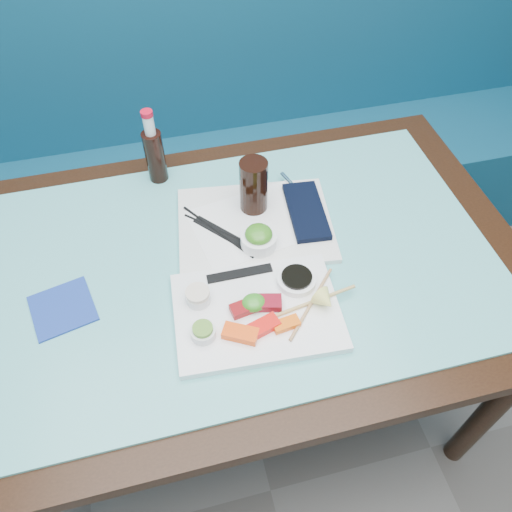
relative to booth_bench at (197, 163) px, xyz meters
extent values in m
cube|color=navy|center=(0.00, -0.07, -0.15)|extent=(3.00, 0.55, 0.45)
cube|color=navy|center=(0.00, 0.15, 0.33)|extent=(3.00, 0.12, 0.95)
cube|color=black|center=(0.00, -0.84, 0.36)|extent=(1.40, 0.90, 0.04)
cylinder|color=black|center=(0.62, -1.21, -0.02)|extent=(0.06, 0.06, 0.71)
cylinder|color=black|center=(-0.62, -0.47, -0.02)|extent=(0.06, 0.06, 0.71)
cylinder|color=black|center=(0.62, -0.47, -0.02)|extent=(0.06, 0.06, 0.71)
cube|color=#5AB4B2|center=(0.00, -0.84, 0.38)|extent=(1.22, 0.76, 0.01)
cube|color=white|center=(0.00, -1.00, 0.39)|extent=(0.38, 0.28, 0.02)
cube|color=#FF490A|center=(-0.05, -1.05, 0.41)|extent=(0.08, 0.07, 0.02)
cube|color=red|center=(0.00, -1.05, 0.41)|extent=(0.08, 0.05, 0.02)
cube|color=#FD5F0A|center=(0.05, -1.05, 0.41)|extent=(0.06, 0.04, 0.01)
cube|color=maroon|center=(-0.03, -0.99, 0.41)|extent=(0.06, 0.04, 0.02)
cube|color=maroon|center=(0.02, -0.99, 0.41)|extent=(0.07, 0.05, 0.02)
ellipsoid|color=#31891F|center=(-0.01, -0.99, 0.42)|extent=(0.06, 0.06, 0.03)
cylinder|color=white|center=(-0.13, -1.03, 0.41)|extent=(0.06, 0.06, 0.02)
cylinder|color=#5A8F2E|center=(-0.13, -1.03, 0.43)|extent=(0.06, 0.06, 0.01)
cylinder|color=white|center=(-0.12, -0.94, 0.41)|extent=(0.07, 0.07, 0.02)
cylinder|color=beige|center=(-0.12, -0.94, 0.43)|extent=(0.06, 0.06, 0.01)
cylinder|color=white|center=(0.10, -0.95, 0.41)|extent=(0.11, 0.11, 0.02)
cylinder|color=black|center=(0.10, -0.95, 0.42)|extent=(0.09, 0.09, 0.01)
cone|color=#FFF978|center=(0.14, -1.03, 0.43)|extent=(0.06, 0.06, 0.05)
cube|color=black|center=(-0.02, -0.89, 0.40)|extent=(0.15, 0.03, 0.00)
cylinder|color=tan|center=(0.11, -1.01, 0.41)|extent=(0.24, 0.05, 0.01)
cylinder|color=tan|center=(0.12, -1.01, 0.41)|extent=(0.15, 0.16, 0.01)
cube|color=white|center=(0.06, -0.74, 0.39)|extent=(0.42, 0.34, 0.01)
cube|color=white|center=(0.06, -0.74, 0.40)|extent=(0.34, 0.27, 0.00)
cylinder|color=white|center=(0.05, -0.82, 0.42)|extent=(0.12, 0.12, 0.04)
ellipsoid|color=#35791C|center=(0.05, -0.82, 0.44)|extent=(0.07, 0.07, 0.03)
cylinder|color=black|center=(0.07, -0.69, 0.47)|extent=(0.09, 0.09, 0.15)
cube|color=black|center=(0.20, -0.74, 0.41)|extent=(0.11, 0.21, 0.02)
cylinder|color=white|center=(0.19, -0.64, 0.40)|extent=(0.04, 0.10, 0.01)
cylinder|color=black|center=(-0.04, -0.75, 0.40)|extent=(0.14, 0.21, 0.01)
cylinder|color=black|center=(-0.03, -0.75, 0.40)|extent=(0.16, 0.16, 0.01)
cube|color=black|center=(-0.03, -0.75, 0.40)|extent=(0.12, 0.13, 0.00)
cylinder|color=black|center=(-0.15, -0.50, 0.46)|extent=(0.06, 0.06, 0.15)
cylinder|color=white|center=(-0.15, -0.50, 0.56)|extent=(0.03, 0.03, 0.05)
cylinder|color=red|center=(-0.15, -0.50, 0.59)|extent=(0.03, 0.03, 0.01)
cube|color=navy|center=(-0.42, -0.88, 0.39)|extent=(0.16, 0.16, 0.01)
camera|label=1|loc=(-0.15, -1.58, 1.32)|focal=35.00mm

